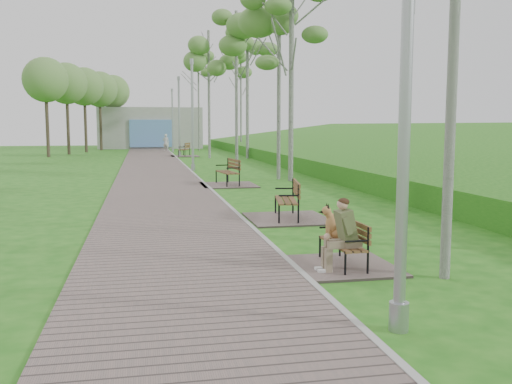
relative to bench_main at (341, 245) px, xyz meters
The scene contains 21 objects.
ground 1.49m from the bench_main, 120.40° to the right, with size 120.00×120.00×0.00m, color #1F6215.
walkway 20.41m from the bench_main, 96.98° to the left, with size 3.50×67.00×0.04m, color #685954.
kerb 20.27m from the bench_main, 92.07° to the left, with size 0.10×67.00×0.05m, color #999993.
embankment 21.88m from the bench_main, 59.00° to the left, with size 14.00×70.00×1.60m, color #4A9329.
building_north 49.80m from the bench_main, 92.57° to the left, with size 10.00×5.20×4.00m.
bench_main is the anchor object (origin of this frame).
bench_second 4.79m from the bench_main, 86.13° to the left, with size 1.92×2.13×1.18m.
bench_third 12.85m from the bench_main, 89.69° to the left, with size 2.05×2.27×1.26m.
bench_far 33.56m from the bench_main, 90.10° to the left, with size 2.03×2.25×1.24m.
lamp_post_near 3.66m from the bench_main, 96.62° to the right, with size 0.22×0.22×5.72m.
lamp_post_second 20.37m from the bench_main, 91.65° to the left, with size 0.21×0.21×5.56m.
lamp_post_third 33.47m from the bench_main, 90.69° to the left, with size 0.22×0.22×5.78m.
lamp_post_far 40.66m from the bench_main, 90.70° to the left, with size 0.21×0.21×5.35m.
pedestrian_near 42.06m from the bench_main, 91.40° to the left, with size 0.55×0.36×1.52m, color beige.
birch_mid_a 16.17m from the bench_main, 80.23° to the left, with size 2.53×2.53×7.63m.
birch_mid_b 15.79m from the bench_main, 78.44° to the left, with size 2.62×2.62×8.72m.
birch_mid_c 21.97m from the bench_main, 85.16° to the left, with size 2.57×2.57×8.41m.
birch_far_b 31.81m from the bench_main, 87.20° to the left, with size 2.40×2.40×9.05m.
birch_far_c 31.45m from the bench_main, 82.36° to the left, with size 2.75×2.75×10.38m.
birch_distant_a 44.01m from the bench_main, 87.35° to the left, with size 2.56×2.56×9.80m.
birch_distant_b 40.69m from the bench_main, 82.47° to the left, with size 2.83×2.83×9.11m.
Camera 1 is at (-2.37, -7.31, 2.30)m, focal length 40.00 mm.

